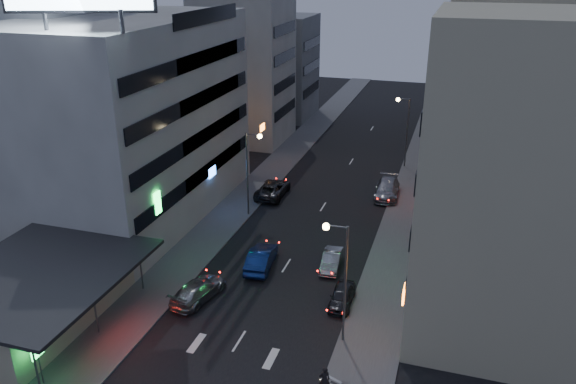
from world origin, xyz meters
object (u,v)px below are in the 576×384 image
at_px(road_car_silver, 198,290).
at_px(parked_car_left, 273,189).
at_px(scooter_silver_b, 343,375).
at_px(scooter_black_b, 359,384).
at_px(parked_car_right_far, 387,189).
at_px(road_car_blue, 261,258).
at_px(person, 324,380).
at_px(parked_car_right_near, 342,296).
at_px(parked_car_right_mid, 331,260).

bearing_deg(road_car_silver, parked_car_left, -76.35).
distance_m(parked_car_left, scooter_silver_b, 28.11).
xyz_separation_m(parked_car_left, scooter_black_b, (13.73, -25.48, -0.18)).
height_order(parked_car_right_far, road_car_blue, parked_car_right_far).
height_order(person, scooter_silver_b, person).
height_order(parked_car_right_near, person, person).
distance_m(road_car_blue, person, 14.58).
distance_m(parked_car_right_near, parked_car_right_far, 20.45).
bearing_deg(person, parked_car_right_mid, -101.98).
distance_m(parked_car_right_mid, scooter_black_b, 13.90).
bearing_deg(parked_car_left, scooter_black_b, 117.32).
relative_size(parked_car_right_far, road_car_silver, 1.14).
bearing_deg(scooter_silver_b, parked_car_right_near, 34.31).
relative_size(parked_car_right_near, scooter_silver_b, 2.20).
xyz_separation_m(parked_car_right_far, road_car_blue, (-7.42, -17.31, -0.01)).
bearing_deg(parked_car_right_mid, parked_car_right_near, -72.95).
height_order(road_car_silver, scooter_black_b, road_car_silver).
bearing_deg(parked_car_right_mid, road_car_silver, -142.97).
relative_size(scooter_black_b, scooter_silver_b, 0.92).
relative_size(parked_car_left, road_car_silver, 1.13).
xyz_separation_m(scooter_black_b, scooter_silver_b, (-0.97, 0.44, 0.04)).
distance_m(parked_car_right_near, road_car_silver, 10.22).
bearing_deg(parked_car_right_far, parked_car_right_near, -93.74).
bearing_deg(scooter_silver_b, person, 162.23).
height_order(road_car_blue, person, person).
bearing_deg(road_car_blue, parked_car_right_far, -119.78).
distance_m(parked_car_left, person, 28.69).
relative_size(road_car_silver, scooter_black_b, 3.15).
height_order(parked_car_left, person, person).
xyz_separation_m(road_car_blue, scooter_silver_b, (8.98, -11.06, -0.16)).
bearing_deg(parked_car_right_near, parked_car_left, 121.12).
xyz_separation_m(parked_car_right_far, person, (0.70, -29.42, 0.16)).
xyz_separation_m(parked_car_right_near, scooter_black_b, (2.77, -8.36, -0.04)).
distance_m(parked_car_right_mid, road_car_blue, 5.53).
xyz_separation_m(parked_car_right_far, road_car_silver, (-10.17, -22.86, -0.10)).
bearing_deg(road_car_silver, person, 159.52).
distance_m(parked_car_right_far, road_car_blue, 18.83).
xyz_separation_m(parked_car_right_near, road_car_silver, (-9.93, -2.41, 0.08)).
height_order(scooter_black_b, scooter_silver_b, scooter_silver_b).
relative_size(road_car_blue, scooter_black_b, 3.10).
xyz_separation_m(parked_car_right_mid, parked_car_left, (-9.08, 12.38, 0.14)).
height_order(parked_car_right_far, scooter_black_b, parked_car_right_far).
distance_m(parked_car_right_far, scooter_black_b, 28.91).
distance_m(road_car_blue, road_car_silver, 6.20).
distance_m(parked_car_right_far, scooter_silver_b, 28.41).
distance_m(parked_car_right_far, road_car_silver, 25.02).
distance_m(parked_car_right_mid, road_car_silver, 10.77).
bearing_deg(parked_car_right_mid, parked_car_left, 121.65).
bearing_deg(road_car_silver, scooter_black_b, 165.57).
relative_size(parked_car_right_far, scooter_silver_b, 3.30).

